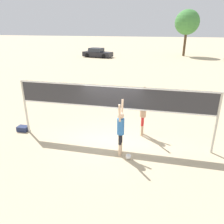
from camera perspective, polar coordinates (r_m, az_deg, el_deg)
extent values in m
plane|color=#C6B28C|center=(9.77, 0.00, -7.63)|extent=(200.00, 200.00, 0.00)
cylinder|color=beige|center=(10.85, -21.67, 1.18)|extent=(0.09, 0.09, 2.54)
cylinder|color=beige|center=(9.28, 25.61, -2.84)|extent=(0.09, 0.09, 2.54)
cube|color=#2D2D33|center=(8.95, 0.00, 3.91)|extent=(8.13, 0.02, 0.97)
cube|color=white|center=(8.82, 0.00, 6.72)|extent=(8.13, 0.03, 0.06)
cube|color=white|center=(9.10, 0.00, 1.18)|extent=(8.13, 0.03, 0.06)
cylinder|color=beige|center=(8.66, 2.06, -9.89)|extent=(0.11, 0.11, 0.49)
cylinder|color=black|center=(8.44, 2.10, -7.28)|extent=(0.12, 0.12, 0.40)
cylinder|color=beige|center=(8.83, 2.31, -9.23)|extent=(0.11, 0.11, 0.49)
cylinder|color=black|center=(8.61, 2.35, -6.65)|extent=(0.12, 0.12, 0.40)
cylinder|color=#3372BF|center=(8.29, 2.28, -3.80)|extent=(0.28, 0.28, 0.64)
sphere|color=beige|center=(8.11, 2.32, -0.97)|extent=(0.25, 0.25, 0.25)
cylinder|color=beige|center=(7.81, 2.01, -0.33)|extent=(0.08, 0.23, 0.71)
cylinder|color=beige|center=(8.26, 2.66, 0.91)|extent=(0.08, 0.23, 0.71)
cylinder|color=tan|center=(10.40, 7.91, -4.37)|extent=(0.11, 0.11, 0.50)
cylinder|color=red|center=(10.21, 8.04, -2.07)|extent=(0.12, 0.12, 0.41)
cylinder|color=tan|center=(10.22, 7.80, -4.85)|extent=(0.11, 0.11, 0.50)
cylinder|color=red|center=(10.03, 7.93, -2.52)|extent=(0.12, 0.12, 0.41)
cylinder|color=tan|center=(9.92, 8.14, 0.49)|extent=(0.28, 0.28, 0.65)
sphere|color=tan|center=(9.77, 8.28, 2.95)|extent=(0.25, 0.25, 0.25)
cylinder|color=tan|center=(9.94, 8.47, 4.46)|extent=(0.08, 0.23, 0.72)
cylinder|color=tan|center=(9.48, 8.21, 3.62)|extent=(0.08, 0.23, 0.72)
sphere|color=white|center=(8.56, 4.32, -11.48)|extent=(0.22, 0.22, 0.22)
cube|color=navy|center=(11.48, -22.22, -4.01)|extent=(0.51, 0.36, 0.24)
cube|color=#232328|center=(36.68, -3.76, 14.86)|extent=(5.03, 2.63, 0.73)
cube|color=#2D333D|center=(36.72, -4.13, 15.90)|extent=(2.42, 2.00, 0.60)
cylinder|color=black|center=(36.80, -1.02, 14.66)|extent=(0.67, 0.34, 0.64)
cylinder|color=black|center=(35.30, -2.19, 14.35)|extent=(0.67, 0.34, 0.64)
cylinder|color=black|center=(38.13, -5.20, 14.82)|extent=(0.67, 0.34, 0.64)
cylinder|color=black|center=(36.68, -6.50, 14.50)|extent=(0.67, 0.34, 0.64)
cylinder|color=#4C3823|center=(39.90, 18.48, 16.75)|extent=(0.40, 0.40, 4.24)
sphere|color=#42843D|center=(39.82, 19.06, 21.30)|extent=(3.89, 3.89, 3.89)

